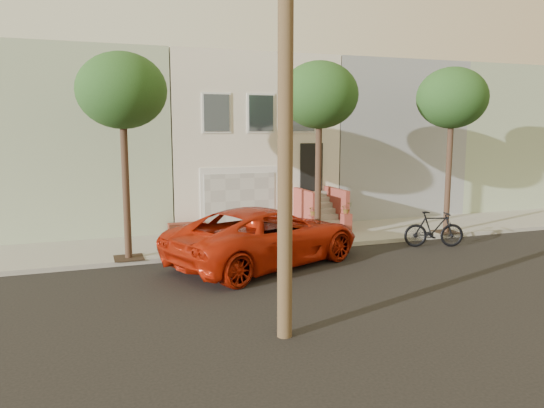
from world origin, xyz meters
name	(u,v)px	position (x,y,z in m)	size (l,w,h in m)	color
ground	(343,279)	(0.00, 0.00, 0.00)	(90.00, 90.00, 0.00)	black
sidewalk	(277,238)	(0.00, 5.35, 0.07)	(40.00, 3.70, 0.15)	gray
house_row	(234,139)	(0.00, 11.19, 3.64)	(33.10, 11.70, 7.00)	beige
tree_left	(122,92)	(-5.50, 3.90, 5.26)	(2.70, 2.57, 6.30)	#2D2116
tree_mid	(319,96)	(1.00, 3.90, 5.26)	(2.70, 2.57, 6.30)	#2D2116
tree_right	(452,99)	(6.50, 3.90, 5.26)	(2.70, 2.57, 6.30)	#2D2116
pickup_truck	(266,236)	(-1.50, 2.27, 0.89)	(2.97, 6.43, 1.79)	#AF1E09
motorcycle	(434,229)	(4.86, 2.47, 0.64)	(0.60, 2.12, 1.28)	black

